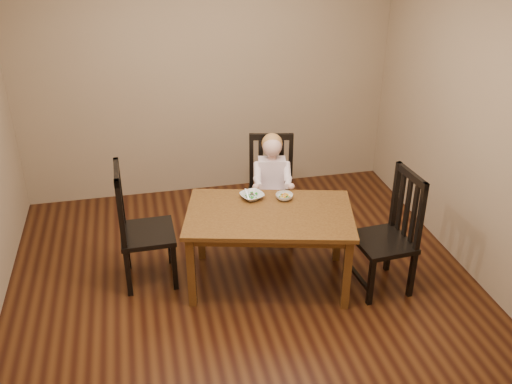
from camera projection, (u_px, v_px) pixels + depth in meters
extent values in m
cube|color=#43220E|center=(246.00, 291.00, 4.87)|extent=(4.00, 4.00, 0.01)
cube|color=#9B8162|center=(207.00, 72.00, 5.97)|extent=(4.00, 0.01, 2.70)
cube|color=#9B8162|center=(334.00, 317.00, 2.51)|extent=(4.00, 0.01, 2.70)
cube|color=#9B8162|center=(486.00, 124.00, 4.63)|extent=(0.01, 4.00, 2.70)
cube|color=#43260F|center=(270.00, 214.00, 4.69)|extent=(1.53, 1.13, 0.04)
cube|color=#43260F|center=(269.00, 220.00, 4.72)|extent=(1.39, 0.99, 0.07)
cube|color=#43260F|center=(191.00, 272.00, 4.56)|extent=(0.08, 0.08, 0.65)
cube|color=#43260F|center=(347.00, 274.00, 4.53)|extent=(0.08, 0.08, 0.65)
cube|color=#43260F|center=(201.00, 227.00, 5.17)|extent=(0.08, 0.08, 0.65)
cube|color=#43260F|center=(338.00, 229.00, 5.14)|extent=(0.08, 0.08, 0.65)
cube|color=black|center=(271.00, 198.00, 5.45)|extent=(0.51, 0.49, 0.04)
cube|color=black|center=(289.00, 209.00, 5.72)|extent=(0.05, 0.05, 0.41)
cube|color=black|center=(252.00, 209.00, 5.71)|extent=(0.05, 0.05, 0.41)
cube|color=black|center=(292.00, 227.00, 5.40)|extent=(0.05, 0.05, 0.41)
cube|color=black|center=(252.00, 228.00, 5.40)|extent=(0.05, 0.05, 0.41)
cube|color=black|center=(291.00, 161.00, 5.48)|extent=(0.05, 0.05, 0.57)
cube|color=black|center=(251.00, 161.00, 5.47)|extent=(0.05, 0.05, 0.57)
cube|color=black|center=(271.00, 137.00, 5.35)|extent=(0.42, 0.12, 0.06)
cube|color=black|center=(281.00, 164.00, 5.49)|extent=(0.05, 0.03, 0.49)
cube|color=black|center=(271.00, 164.00, 5.49)|extent=(0.05, 0.03, 0.49)
cube|color=black|center=(261.00, 164.00, 5.48)|extent=(0.05, 0.03, 0.49)
cube|color=black|center=(147.00, 234.00, 4.82)|extent=(0.45, 0.47, 0.04)
cube|color=black|center=(127.00, 247.00, 5.07)|extent=(0.04, 0.04, 0.44)
cube|color=black|center=(128.00, 273.00, 4.72)|extent=(0.04, 0.04, 0.44)
cube|color=black|center=(170.00, 242.00, 5.15)|extent=(0.04, 0.04, 0.44)
cube|color=black|center=(175.00, 267.00, 4.80)|extent=(0.04, 0.04, 0.44)
cube|color=black|center=(120.00, 191.00, 4.81)|extent=(0.04, 0.04, 0.61)
cube|color=black|center=(121.00, 214.00, 4.46)|extent=(0.04, 0.04, 0.61)
cube|color=black|center=(116.00, 172.00, 4.51)|extent=(0.04, 0.45, 0.06)
cube|color=black|center=(120.00, 200.00, 4.74)|extent=(0.02, 0.05, 0.52)
cube|color=black|center=(121.00, 206.00, 4.65)|extent=(0.02, 0.05, 0.52)
cube|color=black|center=(121.00, 212.00, 4.56)|extent=(0.02, 0.05, 0.52)
cube|color=black|center=(383.00, 242.00, 4.72)|extent=(0.47, 0.49, 0.04)
cube|color=black|center=(412.00, 275.00, 4.71)|extent=(0.04, 0.04, 0.43)
cube|color=black|center=(388.00, 249.00, 5.05)|extent=(0.04, 0.04, 0.43)
cube|color=black|center=(371.00, 283.00, 4.62)|extent=(0.04, 0.04, 0.43)
cube|color=black|center=(350.00, 256.00, 4.95)|extent=(0.04, 0.04, 0.43)
cube|color=black|center=(421.00, 217.00, 4.46)|extent=(0.04, 0.04, 0.59)
cube|color=black|center=(395.00, 194.00, 4.79)|extent=(0.04, 0.04, 0.59)
cube|color=black|center=(412.00, 176.00, 4.50)|extent=(0.07, 0.44, 0.06)
cube|color=black|center=(414.00, 215.00, 4.55)|extent=(0.02, 0.05, 0.51)
cube|color=black|center=(407.00, 209.00, 4.64)|extent=(0.02, 0.05, 0.51)
cube|color=black|center=(401.00, 203.00, 4.73)|extent=(0.02, 0.05, 0.51)
imported|color=silver|center=(252.00, 196.00, 4.89)|extent=(0.25, 0.25, 0.05)
imported|color=silver|center=(284.00, 197.00, 4.88)|extent=(0.16, 0.16, 0.05)
cube|color=silver|center=(247.00, 194.00, 4.86)|extent=(0.02, 0.13, 0.05)
cube|color=silver|center=(247.00, 196.00, 4.87)|extent=(0.03, 0.04, 0.01)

